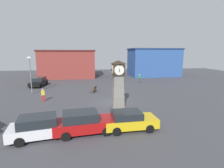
{
  "coord_description": "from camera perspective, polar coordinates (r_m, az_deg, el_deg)",
  "views": [
    {
      "loc": [
        -2.83,
        -19.79,
        5.93
      ],
      "look_at": [
        0.14,
        1.24,
        2.1
      ],
      "focal_mm": 28.0,
      "sensor_mm": 36.0,
      "label": 1
    }
  ],
  "objects": [
    {
      "name": "clock_tower",
      "position": [
        18.47,
        2.02,
        -0.07
      ],
      "size": [
        1.6,
        1.62,
        5.14
      ],
      "color": "slate",
      "rests_on": "ground_plane"
    },
    {
      "name": "ground_plane",
      "position": [
        20.85,
        0.09,
        -6.29
      ],
      "size": [
        83.8,
        83.8,
        0.0
      ],
      "primitive_type": "plane",
      "color": "#424247"
    },
    {
      "name": "car_navy_sedan",
      "position": [
        13.56,
        -21.91,
        -12.77
      ],
      "size": [
        4.81,
        2.71,
        1.59
      ],
      "color": "silver",
      "rests_on": "ground_plane"
    },
    {
      "name": "bollard_near_tower",
      "position": [
        14.91,
        7.04,
        -11.19
      ],
      "size": [
        0.29,
        0.29,
        1.0
      ],
      "color": "#333338",
      "rests_on": "ground_plane"
    },
    {
      "name": "car_near_tower",
      "position": [
        13.43,
        -9.2,
        -12.22
      ],
      "size": [
        4.75,
        2.47,
        1.65
      ],
      "color": "#A51111",
      "rests_on": "ground_plane"
    },
    {
      "name": "car_by_building",
      "position": [
        13.93,
        5.67,
        -11.63
      ],
      "size": [
        4.13,
        2.11,
        1.47
      ],
      "color": "gold",
      "rests_on": "ground_plane"
    },
    {
      "name": "pedestrian_crossing_lot",
      "position": [
        23.01,
        -21.61,
        -3.13
      ],
      "size": [
        0.44,
        0.31,
        1.58
      ],
      "color": "red",
      "rests_on": "ground_plane"
    },
    {
      "name": "bollard_mid_row",
      "position": [
        16.13,
        4.43,
        -9.3
      ],
      "size": [
        0.28,
        0.28,
        1.08
      ],
      "color": "brown",
      "rests_on": "ground_plane"
    },
    {
      "name": "car_silver_hatch",
      "position": [
        33.67,
        -22.8,
        0.66
      ],
      "size": [
        2.42,
        4.64,
        1.58
      ],
      "color": "black",
      "rests_on": "ground_plane"
    },
    {
      "name": "pedestrian_near_bench",
      "position": [
        35.05,
        8.92,
        2.04
      ],
      "size": [
        0.46,
        0.37,
        1.75
      ],
      "color": "#3F3F47",
      "rests_on": "ground_plane"
    },
    {
      "name": "storefront_low_left",
      "position": [
        46.41,
        13.42,
        6.95
      ],
      "size": [
        12.6,
        7.83,
        6.97
      ],
      "color": "#2D5193",
      "rests_on": "ground_plane"
    },
    {
      "name": "bench",
      "position": [
        26.59,
        -5.87,
        -1.55
      ],
      "size": [
        0.96,
        1.68,
        0.9
      ],
      "color": "brown",
      "rests_on": "ground_plane"
    },
    {
      "name": "warehouse_blue_far",
      "position": [
        44.25,
        -14.01,
        6.47
      ],
      "size": [
        13.05,
        9.52,
        6.5
      ],
      "color": "maroon",
      "rests_on": "ground_plane"
    },
    {
      "name": "street_lamp_near_road",
      "position": [
        27.55,
        -25.1,
        3.5
      ],
      "size": [
        0.5,
        0.24,
        5.37
      ],
      "color": "slate",
      "rests_on": "ground_plane"
    }
  ]
}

